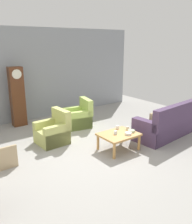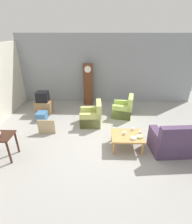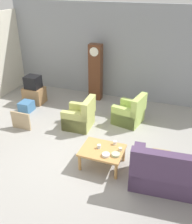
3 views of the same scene
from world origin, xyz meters
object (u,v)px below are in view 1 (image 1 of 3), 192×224
at_px(bowl_white_stacked, 128,134).
at_px(bowl_shallow_green, 131,131).
at_px(coffee_table_wood, 119,136).
at_px(cup_blue_rimmed, 115,132).
at_px(couch_floral, 167,125).
at_px(armchair_olive_far, 79,118).
at_px(cup_white_porcelain, 117,127).
at_px(cup_cream_tall, 127,128).
at_px(framed_picture_leaning, 4,159).
at_px(grandfather_clock, 17,97).
at_px(armchair_olive_near, 53,132).

height_order(bowl_white_stacked, bowl_shallow_green, bowl_white_stacked).
distance_m(coffee_table_wood, cup_blue_rimmed, 0.14).
bearing_deg(couch_floral, bowl_white_stacked, -178.75).
bearing_deg(bowl_white_stacked, cup_blue_rimmed, 136.94).
relative_size(armchair_olive_far, cup_white_porcelain, 10.88).
bearing_deg(cup_blue_rimmed, cup_cream_tall, 7.47).
bearing_deg(bowl_shallow_green, framed_picture_leaning, 164.86).
xyz_separation_m(coffee_table_wood, grandfather_clock, (-1.41, 3.40, 0.60)).
distance_m(coffee_table_wood, cup_white_porcelain, 0.37).
bearing_deg(couch_floral, framed_picture_leaning, 168.89).
bearing_deg(armchair_olive_near, armchair_olive_far, 29.07).
bearing_deg(cup_cream_tall, cup_blue_rimmed, -172.53).
xyz_separation_m(coffee_table_wood, cup_cream_tall, (0.39, 0.09, 0.10)).
bearing_deg(couch_floral, armchair_olive_near, 151.87).
xyz_separation_m(framed_picture_leaning, cup_blue_rimmed, (2.61, -0.69, 0.23)).
xyz_separation_m(couch_floral, grandfather_clock, (-3.18, 3.56, 0.63)).
height_order(cup_white_porcelain, bowl_white_stacked, cup_white_porcelain).
bearing_deg(cup_cream_tall, framed_picture_leaning, 168.51).
bearing_deg(bowl_shallow_green, coffee_table_wood, 163.05).
relative_size(cup_white_porcelain, cup_blue_rimmed, 0.98).
xyz_separation_m(couch_floral, coffee_table_wood, (-1.77, 0.16, 0.03)).
relative_size(grandfather_clock, bowl_white_stacked, 11.35).
relative_size(armchair_olive_far, framed_picture_leaning, 1.55).
xyz_separation_m(bowl_white_stacked, bowl_shallow_green, (0.20, 0.09, -0.00)).
bearing_deg(couch_floral, bowl_shallow_green, 177.83).
bearing_deg(framed_picture_leaning, cup_white_porcelain, -8.41).
distance_m(grandfather_clock, bowl_white_stacked, 3.95).
relative_size(framed_picture_leaning, bowl_shallow_green, 3.20).
bearing_deg(armchair_olive_far, cup_blue_rimmed, -96.06).
bearing_deg(cup_white_porcelain, bowl_white_stacked, -97.16).
height_order(grandfather_clock, bowl_shallow_green, grandfather_clock).
bearing_deg(couch_floral, cup_blue_rimmed, 174.26).
bearing_deg(coffee_table_wood, cup_white_porcelain, 53.96).
height_order(coffee_table_wood, cup_white_porcelain, cup_white_porcelain).
height_order(framed_picture_leaning, bowl_shallow_green, framed_picture_leaning).
xyz_separation_m(armchair_olive_far, cup_white_porcelain, (0.08, -1.84, 0.18)).
xyz_separation_m(armchair_olive_far, coffee_table_wood, (-0.13, -2.12, 0.07)).
relative_size(couch_floral, grandfather_clock, 1.11).
xyz_separation_m(armchair_olive_near, framed_picture_leaning, (-1.54, -0.69, -0.04)).
height_order(armchair_olive_far, cup_blue_rimmed, armchair_olive_far).
height_order(couch_floral, armchair_olive_far, couch_floral).
distance_m(grandfather_clock, cup_white_porcelain, 3.55).
height_order(couch_floral, framed_picture_leaning, couch_floral).
distance_m(armchair_olive_near, framed_picture_leaning, 1.69).
distance_m(cup_cream_tall, bowl_white_stacked, 0.37).
distance_m(cup_white_porcelain, bowl_white_stacked, 0.49).
bearing_deg(framed_picture_leaning, couch_floral, -11.11).
distance_m(couch_floral, cup_white_porcelain, 1.63).
distance_m(armchair_olive_near, bowl_shallow_green, 2.14).
bearing_deg(bowl_white_stacked, grandfather_clock, 113.49).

